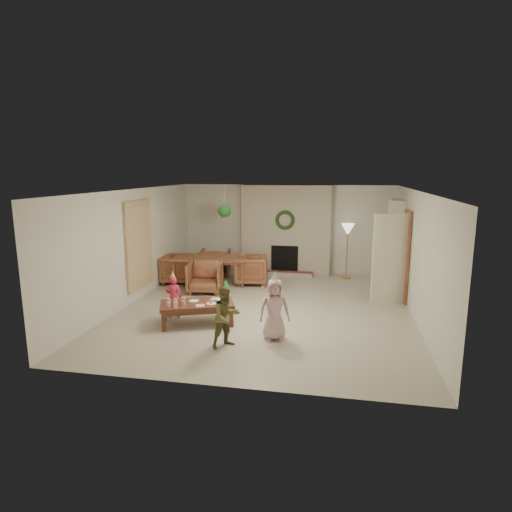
% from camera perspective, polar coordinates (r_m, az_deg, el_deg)
% --- Properties ---
extents(floor, '(7.00, 7.00, 0.00)m').
position_cam_1_polar(floor, '(9.37, 1.35, -6.85)').
color(floor, '#B7B29E').
rests_on(floor, ground).
extents(ceiling, '(7.00, 7.00, 0.00)m').
position_cam_1_polar(ceiling, '(8.91, 1.42, 8.61)').
color(ceiling, white).
rests_on(ceiling, wall_back).
extents(wall_back, '(7.00, 0.00, 7.00)m').
position_cam_1_polar(wall_back, '(12.48, 4.06, 3.58)').
color(wall_back, silver).
rests_on(wall_back, floor).
extents(wall_front, '(7.00, 0.00, 7.00)m').
position_cam_1_polar(wall_front, '(5.73, -4.46, -5.63)').
color(wall_front, silver).
rests_on(wall_front, floor).
extents(wall_left, '(0.00, 7.00, 7.00)m').
position_cam_1_polar(wall_left, '(9.99, -15.84, 1.26)').
color(wall_left, silver).
rests_on(wall_left, floor).
extents(wall_right, '(0.00, 7.00, 7.00)m').
position_cam_1_polar(wall_right, '(9.07, 20.43, -0.01)').
color(wall_right, silver).
rests_on(wall_right, floor).
extents(fireplace_mass, '(2.50, 0.40, 2.50)m').
position_cam_1_polar(fireplace_mass, '(12.28, 3.94, 3.46)').
color(fireplace_mass, '#4F2415').
rests_on(fireplace_mass, floor).
extents(fireplace_hearth, '(1.60, 0.30, 0.12)m').
position_cam_1_polar(fireplace_hearth, '(12.16, 3.67, -2.33)').
color(fireplace_hearth, maroon).
rests_on(fireplace_hearth, floor).
extents(fireplace_firebox, '(0.75, 0.12, 0.75)m').
position_cam_1_polar(fireplace_firebox, '(12.24, 3.79, -0.37)').
color(fireplace_firebox, black).
rests_on(fireplace_firebox, floor).
extents(fireplace_wreath, '(0.54, 0.10, 0.54)m').
position_cam_1_polar(fireplace_wreath, '(12.02, 3.83, 4.73)').
color(fireplace_wreath, '#1A3C16').
rests_on(fireplace_wreath, fireplace_mass).
extents(floor_lamp_base, '(0.28, 0.28, 0.03)m').
position_cam_1_polar(floor_lamp_base, '(12.13, 11.73, -2.79)').
color(floor_lamp_base, gold).
rests_on(floor_lamp_base, floor).
extents(floor_lamp_post, '(0.03, 0.03, 1.35)m').
position_cam_1_polar(floor_lamp_post, '(11.99, 11.86, 0.38)').
color(floor_lamp_post, gold).
rests_on(floor_lamp_post, floor).
extents(floor_lamp_shade, '(0.36, 0.36, 0.30)m').
position_cam_1_polar(floor_lamp_shade, '(11.89, 11.98, 3.45)').
color(floor_lamp_shade, beige).
rests_on(floor_lamp_shade, floor_lamp_post).
extents(bookshelf_carcass, '(0.30, 1.00, 2.20)m').
position_cam_1_polar(bookshelf_carcass, '(11.31, 17.73, 1.50)').
color(bookshelf_carcass, white).
rests_on(bookshelf_carcass, floor).
extents(bookshelf_shelf_a, '(0.30, 0.92, 0.03)m').
position_cam_1_polar(bookshelf_shelf_a, '(11.43, 17.43, -1.70)').
color(bookshelf_shelf_a, white).
rests_on(bookshelf_shelf_a, bookshelf_carcass).
extents(bookshelf_shelf_b, '(0.30, 0.92, 0.03)m').
position_cam_1_polar(bookshelf_shelf_b, '(11.35, 17.55, 0.27)').
color(bookshelf_shelf_b, white).
rests_on(bookshelf_shelf_b, bookshelf_carcass).
extents(bookshelf_shelf_c, '(0.30, 0.92, 0.03)m').
position_cam_1_polar(bookshelf_shelf_c, '(11.29, 17.67, 2.26)').
color(bookshelf_shelf_c, white).
rests_on(bookshelf_shelf_c, bookshelf_carcass).
extents(bookshelf_shelf_d, '(0.30, 0.92, 0.03)m').
position_cam_1_polar(bookshelf_shelf_d, '(11.23, 17.79, 4.27)').
color(bookshelf_shelf_d, white).
rests_on(bookshelf_shelf_d, bookshelf_carcass).
extents(books_row_lower, '(0.20, 0.40, 0.24)m').
position_cam_1_polar(books_row_lower, '(11.25, 17.46, -1.17)').
color(books_row_lower, '#A13F1D').
rests_on(books_row_lower, bookshelf_shelf_a).
extents(books_row_mid, '(0.20, 0.44, 0.24)m').
position_cam_1_polar(books_row_mid, '(11.37, 17.46, 1.01)').
color(books_row_mid, '#245D84').
rests_on(books_row_mid, bookshelf_shelf_b).
extents(books_row_upper, '(0.20, 0.36, 0.22)m').
position_cam_1_polar(books_row_upper, '(11.17, 17.67, 2.84)').
color(books_row_upper, '#A98E24').
rests_on(books_row_upper, bookshelf_shelf_c).
extents(door_frame, '(0.05, 0.86, 2.04)m').
position_cam_1_polar(door_frame, '(10.27, 19.06, 0.02)').
color(door_frame, brown).
rests_on(door_frame, floor).
extents(door_leaf, '(0.77, 0.32, 2.00)m').
position_cam_1_polar(door_leaf, '(9.85, 17.16, -0.44)').
color(door_leaf, beige).
rests_on(door_leaf, floor).
extents(curtain_panel, '(0.06, 1.20, 2.00)m').
position_cam_1_polar(curtain_panel, '(10.15, -15.14, 1.45)').
color(curtain_panel, beige).
rests_on(curtain_panel, wall_left).
extents(dining_table, '(2.05, 1.33, 0.68)m').
position_cam_1_polar(dining_table, '(11.35, -6.00, -1.91)').
color(dining_table, brown).
rests_on(dining_table, floor).
extents(dining_chair_near, '(0.90, 0.92, 0.75)m').
position_cam_1_polar(dining_chair_near, '(10.53, -6.71, -2.77)').
color(dining_chair_near, brown).
rests_on(dining_chair_near, floor).
extents(dining_chair_far, '(0.90, 0.92, 0.75)m').
position_cam_1_polar(dining_chair_far, '(12.16, -5.40, -0.85)').
color(dining_chair_far, brown).
rests_on(dining_chair_far, floor).
extents(dining_chair_left, '(0.92, 0.90, 0.75)m').
position_cam_1_polar(dining_chair_left, '(11.50, -10.17, -1.67)').
color(dining_chair_left, brown).
rests_on(dining_chair_left, floor).
extents(dining_chair_right, '(0.92, 0.90, 0.75)m').
position_cam_1_polar(dining_chair_right, '(11.23, -0.68, -1.81)').
color(dining_chair_right, brown).
rests_on(dining_chair_right, floor).
extents(hanging_plant_cord, '(0.01, 0.01, 0.70)m').
position_cam_1_polar(hanging_plant_cord, '(10.67, -4.19, 7.14)').
color(hanging_plant_cord, tan).
rests_on(hanging_plant_cord, ceiling).
extents(hanging_plant_pot, '(0.16, 0.16, 0.12)m').
position_cam_1_polar(hanging_plant_pot, '(10.71, -4.16, 5.27)').
color(hanging_plant_pot, '#A24834').
rests_on(hanging_plant_pot, hanging_plant_cord).
extents(hanging_plant_foliage, '(0.32, 0.32, 0.32)m').
position_cam_1_polar(hanging_plant_foliage, '(10.69, -4.17, 5.91)').
color(hanging_plant_foliage, '#18481A').
rests_on(hanging_plant_foliage, hanging_plant_pot).
extents(coffee_table_top, '(1.53, 1.14, 0.06)m').
position_cam_1_polar(coffee_table_top, '(8.40, -7.76, -6.31)').
color(coffee_table_top, '#5B301E').
rests_on(coffee_table_top, floor).
extents(coffee_table_apron, '(1.39, 1.00, 0.08)m').
position_cam_1_polar(coffee_table_apron, '(8.42, -7.75, -6.79)').
color(coffee_table_apron, '#5B301E').
rests_on(coffee_table_apron, floor).
extents(coffee_leg_fl, '(0.10, 0.10, 0.36)m').
position_cam_1_polar(coffee_leg_fl, '(8.20, -12.04, -8.46)').
color(coffee_leg_fl, '#5B301E').
rests_on(coffee_leg_fl, floor).
extents(coffee_leg_fr, '(0.10, 0.10, 0.36)m').
position_cam_1_polar(coffee_leg_fr, '(8.24, -3.25, -8.11)').
color(coffee_leg_fr, '#5B301E').
rests_on(coffee_leg_fr, floor).
extents(coffee_leg_bl, '(0.10, 0.10, 0.36)m').
position_cam_1_polar(coffee_leg_bl, '(8.73, -11.94, -7.23)').
color(coffee_leg_bl, '#5B301E').
rests_on(coffee_leg_bl, floor).
extents(coffee_leg_br, '(0.10, 0.10, 0.36)m').
position_cam_1_polar(coffee_leg_br, '(8.77, -3.70, -6.91)').
color(coffee_leg_br, '#5B301E').
rests_on(coffee_leg_br, floor).
extents(cup_a, '(0.10, 0.10, 0.10)m').
position_cam_1_polar(cup_a, '(8.22, -11.44, -6.24)').
color(cup_a, white).
rests_on(cup_a, coffee_table_top).
extents(cup_b, '(0.10, 0.10, 0.10)m').
position_cam_1_polar(cup_b, '(8.42, -11.41, -5.81)').
color(cup_b, white).
rests_on(cup_b, coffee_table_top).
extents(cup_c, '(0.10, 0.10, 0.10)m').
position_cam_1_polar(cup_c, '(8.17, -10.55, -6.32)').
color(cup_c, white).
rests_on(cup_c, coffee_table_top).
extents(cup_d, '(0.10, 0.10, 0.10)m').
position_cam_1_polar(cup_d, '(8.37, -10.54, -5.89)').
color(cup_d, white).
rests_on(cup_d, coffee_table_top).
extents(cup_e, '(0.10, 0.10, 0.10)m').
position_cam_1_polar(cup_e, '(8.25, -9.51, -6.11)').
color(cup_e, white).
rests_on(cup_e, coffee_table_top).
extents(cup_f, '(0.10, 0.10, 0.10)m').
position_cam_1_polar(cup_f, '(8.45, -9.53, -5.69)').
color(cup_f, white).
rests_on(cup_f, coffee_table_top).
extents(plate_a, '(0.25, 0.25, 0.01)m').
position_cam_1_polar(plate_a, '(8.51, -8.17, -5.83)').
color(plate_a, white).
rests_on(plate_a, coffee_table_top).
extents(plate_b, '(0.25, 0.25, 0.01)m').
position_cam_1_polar(plate_b, '(8.30, -5.90, -6.21)').
color(plate_b, white).
rests_on(plate_b, coffee_table_top).
extents(plate_c, '(0.25, 0.25, 0.01)m').
position_cam_1_polar(plate_c, '(8.52, -4.58, -5.73)').
color(plate_c, white).
rests_on(plate_c, coffee_table_top).
extents(food_scoop, '(0.10, 0.10, 0.07)m').
position_cam_1_polar(food_scoop, '(8.29, -5.91, -5.94)').
color(food_scoop, tan).
rests_on(food_scoop, plate_b).
extents(napkin_left, '(0.21, 0.21, 0.01)m').
position_cam_1_polar(napkin_left, '(8.21, -7.34, -6.46)').
color(napkin_left, '#E5A9AC').
rests_on(napkin_left, coffee_table_top).
extents(napkin_right, '(0.21, 0.21, 0.01)m').
position_cam_1_polar(napkin_right, '(8.59, -5.35, -5.60)').
color(napkin_right, '#E5A9AC').
rests_on(napkin_right, coffee_table_top).
extents(child_red, '(0.35, 0.27, 0.85)m').
position_cam_1_polar(child_red, '(8.82, -10.78, -5.32)').
color(child_red, '#C62A44').
rests_on(child_red, floor).
extents(party_hat_red, '(0.13, 0.13, 0.16)m').
position_cam_1_polar(party_hat_red, '(8.70, -10.89, -2.41)').
color(party_hat_red, '#E4D74C').
rests_on(party_hat_red, child_red).
extents(child_plaid, '(0.64, 0.63, 1.04)m').
position_cam_1_polar(child_plaid, '(7.28, -3.94, -7.96)').
color(child_plaid, brown).
rests_on(child_plaid, floor).
extents(party_hat_plaid, '(0.16, 0.16, 0.17)m').
position_cam_1_polar(party_hat_plaid, '(7.11, -4.00, -3.73)').
color(party_hat_plaid, '#53B54D').
rests_on(party_hat_plaid, child_plaid).
extents(child_pink, '(0.60, 0.47, 1.08)m').
position_cam_1_polar(child_pink, '(7.56, 2.44, -7.02)').
color(child_pink, '#CFA5AC').
rests_on(child_pink, floor).
extents(party_hat_pink, '(0.15, 0.15, 0.19)m').
position_cam_1_polar(party_hat_pink, '(7.40, 2.48, -2.72)').
color(party_hat_pink, silver).
rests_on(party_hat_pink, child_pink).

